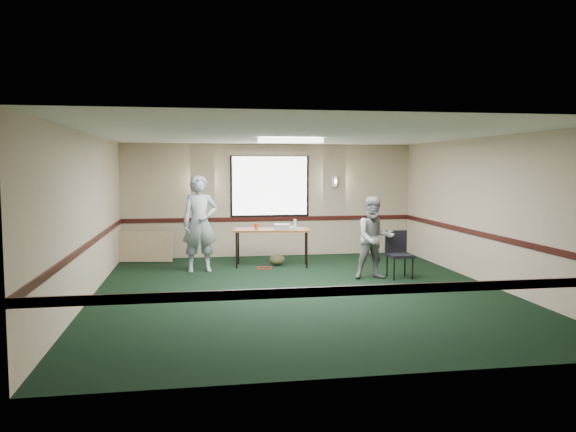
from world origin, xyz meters
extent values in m
plane|color=black|center=(0.00, 0.00, 0.00)|extent=(8.00, 8.00, 0.00)
plane|color=tan|center=(0.00, 4.00, 1.35)|extent=(7.00, 0.00, 7.00)
plane|color=tan|center=(0.00, -4.00, 1.35)|extent=(7.00, 0.00, 7.00)
plane|color=tan|center=(-3.50, 0.00, 1.35)|extent=(0.00, 8.00, 8.00)
plane|color=tan|center=(3.50, 0.00, 1.35)|extent=(0.00, 8.00, 8.00)
plane|color=silver|center=(0.00, 0.00, 2.70)|extent=(8.00, 8.00, 0.00)
cube|color=black|center=(0.00, 3.98, 0.90)|extent=(7.00, 0.03, 0.10)
cube|color=black|center=(0.00, -3.98, 0.90)|extent=(7.00, 0.03, 0.10)
cube|color=black|center=(-3.48, 0.00, 0.90)|extent=(0.03, 8.00, 0.10)
cube|color=black|center=(3.48, 0.00, 0.90)|extent=(0.03, 8.00, 0.10)
cube|color=black|center=(0.00, 3.98, 1.70)|extent=(1.90, 0.01, 1.50)
cube|color=white|center=(0.00, 3.97, 1.70)|extent=(1.80, 0.02, 1.40)
cube|color=tan|center=(0.00, 3.97, 2.47)|extent=(2.05, 0.08, 0.10)
cylinder|color=silver|center=(-1.60, 3.94, 1.80)|extent=(0.16, 0.16, 0.25)
cylinder|color=silver|center=(1.60, 3.94, 1.80)|extent=(0.16, 0.16, 0.25)
cube|color=white|center=(0.00, 1.00, 2.64)|extent=(1.20, 0.32, 0.08)
cube|color=#5A3319|center=(-0.15, 2.56, 0.79)|extent=(1.71, 0.89, 0.04)
cylinder|color=black|center=(-0.93, 2.42, 0.38)|extent=(0.04, 0.04, 0.77)
cylinder|color=black|center=(0.55, 2.19, 0.38)|extent=(0.04, 0.04, 0.77)
cylinder|color=black|center=(-0.85, 2.93, 0.38)|extent=(0.04, 0.04, 0.77)
cylinder|color=black|center=(0.63, 2.70, 0.38)|extent=(0.04, 0.04, 0.77)
cube|color=#92939A|center=(0.06, 2.47, 0.87)|extent=(0.37, 0.33, 0.11)
cube|color=white|center=(0.30, 2.57, 0.84)|extent=(0.22, 0.19, 0.05)
cylinder|color=red|center=(-0.48, 2.61, 0.87)|extent=(0.08, 0.08, 0.12)
cylinder|color=#8FC0EA|center=(0.34, 2.44, 0.92)|extent=(0.06, 0.06, 0.21)
ellipsoid|color=#413F25|center=(-0.02, 2.65, 0.12)|extent=(0.40, 0.34, 0.24)
torus|color=red|center=(-0.35, 2.31, 0.01)|extent=(0.43, 0.43, 0.02)
cube|color=tan|center=(-2.97, 3.60, 0.35)|extent=(1.37, 0.40, 0.69)
cube|color=black|center=(2.12, 0.84, 0.44)|extent=(0.45, 0.45, 0.06)
cube|color=black|center=(2.11, 1.06, 0.69)|extent=(0.44, 0.06, 0.44)
cylinder|color=black|center=(1.94, 0.65, 0.21)|extent=(0.03, 0.03, 0.41)
cylinder|color=black|center=(2.31, 0.66, 0.21)|extent=(0.03, 0.03, 0.41)
cylinder|color=black|center=(1.93, 1.02, 0.21)|extent=(0.03, 0.03, 0.41)
cylinder|color=black|center=(2.30, 1.03, 0.21)|extent=(0.03, 0.03, 0.41)
imported|color=#426192|center=(-1.69, 2.20, 0.99)|extent=(0.77, 0.55, 1.98)
imported|color=#6D7DAA|center=(1.62, 0.87, 0.79)|extent=(0.78, 0.61, 1.58)
camera|label=1|loc=(-1.77, -9.39, 2.15)|focal=35.00mm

